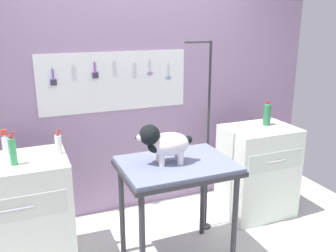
# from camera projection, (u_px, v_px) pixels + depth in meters

# --- Properties ---
(rear_wall_panel) EXTENTS (4.00, 0.11, 2.30)m
(rear_wall_panel) POSITION_uv_depth(u_px,v_px,m) (132.00, 99.00, 3.65)
(rear_wall_panel) COLOR #9D80A4
(rear_wall_panel) RESTS_ON ground
(grooming_table) EXTENTS (0.88, 0.65, 0.87)m
(grooming_table) POSITION_uv_depth(u_px,v_px,m) (177.00, 174.00, 2.84)
(grooming_table) COLOR #2D2D33
(grooming_table) RESTS_ON ground
(grooming_arm) EXTENTS (0.30, 0.11, 1.75)m
(grooming_arm) POSITION_uv_depth(u_px,v_px,m) (207.00, 146.00, 3.30)
(grooming_arm) COLOR #2D2D33
(grooming_arm) RESTS_ON ground
(dog) EXTENTS (0.43, 0.24, 0.31)m
(dog) POSITION_uv_depth(u_px,v_px,m) (164.00, 143.00, 2.74)
(dog) COLOR white
(dog) RESTS_ON grooming_table
(counter_left) EXTENTS (0.80, 0.58, 0.91)m
(counter_left) POSITION_uv_depth(u_px,v_px,m) (18.00, 216.00, 2.85)
(counter_left) COLOR silver
(counter_left) RESTS_ON ground
(cabinet_right) EXTENTS (0.68, 0.54, 0.91)m
(cabinet_right) POSITION_uv_depth(u_px,v_px,m) (257.00, 171.00, 3.68)
(cabinet_right) COLOR silver
(cabinet_right) RESTS_ON ground
(spray_bottle_tall) EXTENTS (0.05, 0.05, 0.19)m
(spray_bottle_tall) POSITION_uv_depth(u_px,v_px,m) (58.00, 144.00, 2.86)
(spray_bottle_tall) COLOR white
(spray_bottle_tall) RESTS_ON counter_left
(shampoo_bottle) EXTENTS (0.05, 0.05, 0.25)m
(shampoo_bottle) POSITION_uv_depth(u_px,v_px,m) (13.00, 151.00, 2.63)
(shampoo_bottle) COLOR #3CA25F
(shampoo_bottle) RESTS_ON counter_left
(detangler_spray) EXTENTS (0.05, 0.05, 0.20)m
(detangler_spray) POSITION_uv_depth(u_px,v_px,m) (5.00, 143.00, 2.86)
(detangler_spray) COLOR white
(detangler_spray) RESTS_ON counter_left
(soda_bottle) EXTENTS (0.08, 0.08, 0.24)m
(soda_bottle) POSITION_uv_depth(u_px,v_px,m) (267.00, 114.00, 3.61)
(soda_bottle) COLOR #2B6A43
(soda_bottle) RESTS_ON cabinet_right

